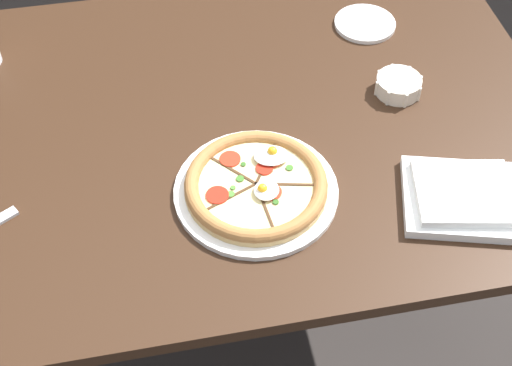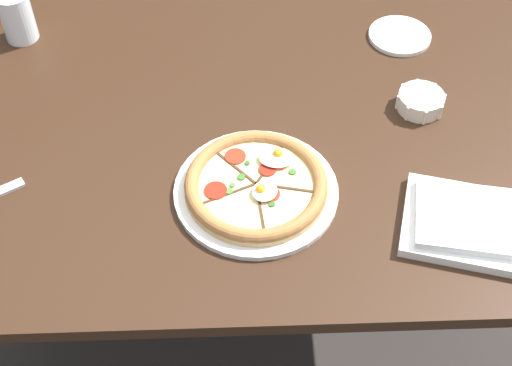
% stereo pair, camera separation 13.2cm
% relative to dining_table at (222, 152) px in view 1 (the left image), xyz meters
% --- Properties ---
extents(ground_plane, '(12.00, 12.00, 0.00)m').
position_rel_dining_table_xyz_m(ground_plane, '(0.00, 0.00, -0.65)').
color(ground_plane, '#2D2826').
extents(dining_table, '(1.41, 0.96, 0.74)m').
position_rel_dining_table_xyz_m(dining_table, '(0.00, 0.00, 0.00)').
color(dining_table, '#331E11').
rests_on(dining_table, ground_plane).
extents(pizza, '(0.31, 0.31, 0.05)m').
position_rel_dining_table_xyz_m(pizza, '(0.04, -0.20, 0.11)').
color(pizza, white).
rests_on(pizza, dining_table).
extents(ramekin_bowl, '(0.10, 0.10, 0.04)m').
position_rel_dining_table_xyz_m(ramekin_bowl, '(0.39, 0.02, 0.11)').
color(ramekin_bowl, silver).
rests_on(ramekin_bowl, dining_table).
extents(napkin_folded, '(0.26, 0.24, 0.04)m').
position_rel_dining_table_xyz_m(napkin_folded, '(0.41, -0.29, 0.11)').
color(napkin_folded, white).
rests_on(napkin_folded, dining_table).
extents(side_saucer, '(0.14, 0.14, 0.01)m').
position_rel_dining_table_xyz_m(side_saucer, '(0.39, 0.26, 0.09)').
color(side_saucer, white).
rests_on(side_saucer, dining_table).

